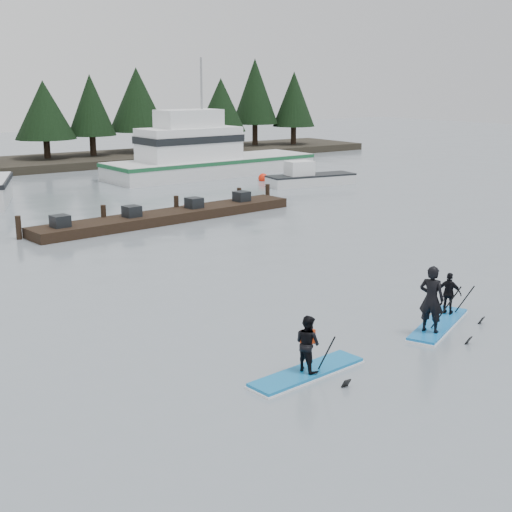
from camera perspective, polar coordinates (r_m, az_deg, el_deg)
ground at (r=18.55m, az=10.86°, el=-6.98°), size 160.00×160.00×0.00m
fishing_boat_medium at (r=50.01m, az=-3.98°, el=7.17°), size 15.32×4.97×8.93m
skiff at (r=45.52m, az=4.42°, el=6.10°), size 5.89×2.61×0.66m
floating_dock at (r=34.04m, az=-7.00°, el=3.18°), size 13.75×3.14×0.45m
buoy_c at (r=47.33m, az=0.57°, el=6.04°), size 0.63×0.63×0.63m
buoy_d at (r=36.17m, az=-5.48°, el=3.49°), size 0.58×0.58×0.58m
paddleboard_solo at (r=16.30m, az=4.14°, el=-7.83°), size 3.09×1.16×1.87m
paddleboard_duo at (r=19.75m, az=14.34°, el=-3.77°), size 3.18×1.97×2.38m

